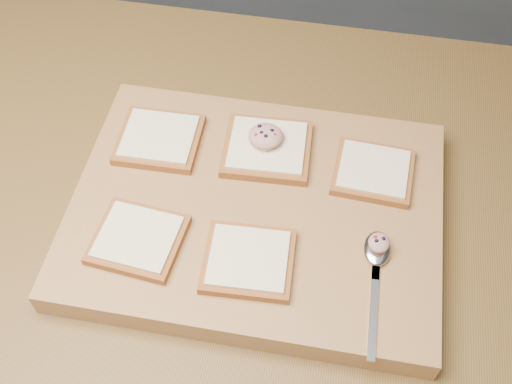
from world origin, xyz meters
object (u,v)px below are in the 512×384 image
at_px(cutting_board, 256,212).
at_px(spoon, 377,257).
at_px(tuna_salad_dollop, 266,136).
at_px(bread_far_center, 267,148).

xyz_separation_m(cutting_board, spoon, (0.17, -0.06, 0.03)).
distance_m(cutting_board, spoon, 0.19).
height_order(cutting_board, spoon, spoon).
bearing_deg(tuna_salad_dollop, spoon, -42.53).
bearing_deg(cutting_board, spoon, -19.37).
xyz_separation_m(bread_far_center, spoon, (0.17, -0.16, -0.00)).
height_order(cutting_board, tuna_salad_dollop, tuna_salad_dollop).
relative_size(bread_far_center, spoon, 0.72).
distance_m(cutting_board, bread_far_center, 0.10).
bearing_deg(bread_far_center, tuna_salad_dollop, 123.87).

